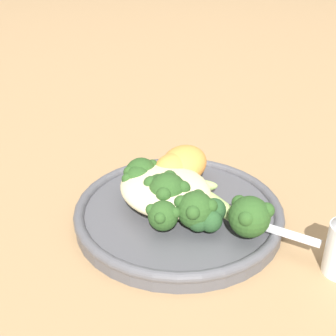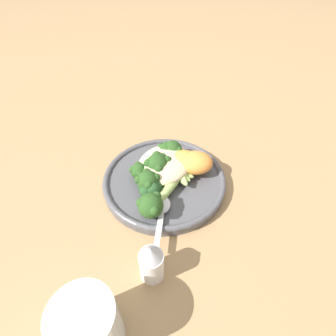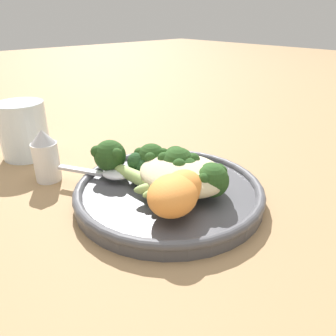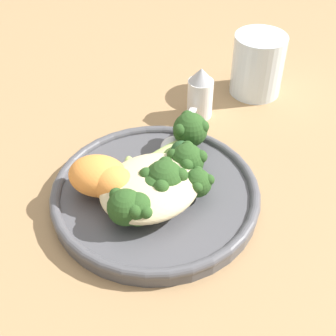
{
  "view_description": "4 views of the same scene",
  "coord_description": "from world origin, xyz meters",
  "px_view_note": "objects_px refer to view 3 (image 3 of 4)",
  "views": [
    {
      "loc": [
        0.38,
        -0.26,
        0.31
      ],
      "look_at": [
        -0.01,
        -0.02,
        0.06
      ],
      "focal_mm": 50.0,
      "sensor_mm": 36.0,
      "label": 1
    },
    {
      "loc": [
        0.29,
        0.18,
        0.38
      ],
      "look_at": [
        0.02,
        -0.01,
        0.05
      ],
      "focal_mm": 28.0,
      "sensor_mm": 36.0,
      "label": 2
    },
    {
      "loc": [
        -0.25,
        0.22,
        0.21
      ],
      "look_at": [
        0.01,
        -0.01,
        0.05
      ],
      "focal_mm": 35.0,
      "sensor_mm": 36.0,
      "label": 3
    },
    {
      "loc": [
        -0.22,
        -0.31,
        0.39
      ],
      "look_at": [
        0.03,
        -0.02,
        0.05
      ],
      "focal_mm": 50.0,
      "sensor_mm": 36.0,
      "label": 4
    }
  ],
  "objects_px": {
    "broccoli_stalk_4": "(171,166)",
    "salt_shaker": "(46,156)",
    "broccoli_stalk_5": "(153,163)",
    "water_glass": "(24,130)",
    "broccoli_stalk_0": "(204,182)",
    "sweet_potato_chunk_0": "(173,195)",
    "sweet_potato_chunk_1": "(185,187)",
    "broccoli_stalk_3": "(176,166)",
    "spoon": "(108,174)",
    "quinoa_mound": "(184,175)",
    "kale_tuft": "(144,162)",
    "plate": "(169,191)",
    "broccoli_stalk_2": "(184,174)",
    "broccoli_stalk_1": "(196,181)",
    "broccoli_stalk_6": "(117,161)"
  },
  "relations": [
    {
      "from": "broccoli_stalk_0",
      "to": "water_glass",
      "type": "height_order",
      "value": "water_glass"
    },
    {
      "from": "broccoli_stalk_4",
      "to": "broccoli_stalk_0",
      "type": "bearing_deg",
      "value": -129.09
    },
    {
      "from": "kale_tuft",
      "to": "plate",
      "type": "bearing_deg",
      "value": -177.95
    },
    {
      "from": "sweet_potato_chunk_1",
      "to": "broccoli_stalk_3",
      "type": "bearing_deg",
      "value": -31.74
    },
    {
      "from": "broccoli_stalk_4",
      "to": "sweet_potato_chunk_1",
      "type": "relative_size",
      "value": 1.89
    },
    {
      "from": "broccoli_stalk_5",
      "to": "kale_tuft",
      "type": "height_order",
      "value": "broccoli_stalk_5"
    },
    {
      "from": "broccoli_stalk_3",
      "to": "sweet_potato_chunk_1",
      "type": "distance_m",
      "value": 0.05
    },
    {
      "from": "broccoli_stalk_4",
      "to": "spoon",
      "type": "distance_m",
      "value": 0.08
    },
    {
      "from": "broccoli_stalk_4",
      "to": "broccoli_stalk_6",
      "type": "distance_m",
      "value": 0.07
    },
    {
      "from": "kale_tuft",
      "to": "broccoli_stalk_4",
      "type": "bearing_deg",
      "value": -146.76
    },
    {
      "from": "broccoli_stalk_4",
      "to": "spoon",
      "type": "xyz_separation_m",
      "value": [
        0.05,
        0.06,
        -0.01
      ]
    },
    {
      "from": "broccoli_stalk_5",
      "to": "water_glass",
      "type": "relative_size",
      "value": 1.09
    },
    {
      "from": "spoon",
      "to": "water_glass",
      "type": "relative_size",
      "value": 1.12
    },
    {
      "from": "kale_tuft",
      "to": "salt_shaker",
      "type": "distance_m",
      "value": 0.14
    },
    {
      "from": "water_glass",
      "to": "broccoli_stalk_6",
      "type": "bearing_deg",
      "value": -166.26
    },
    {
      "from": "broccoli_stalk_1",
      "to": "spoon",
      "type": "xyz_separation_m",
      "value": [
        0.1,
        0.05,
        -0.01
      ]
    },
    {
      "from": "broccoli_stalk_0",
      "to": "kale_tuft",
      "type": "relative_size",
      "value": 1.86
    },
    {
      "from": "broccoli_stalk_1",
      "to": "kale_tuft",
      "type": "bearing_deg",
      "value": 129.82
    },
    {
      "from": "quinoa_mound",
      "to": "broccoli_stalk_3",
      "type": "distance_m",
      "value": 0.02
    },
    {
      "from": "plate",
      "to": "broccoli_stalk_4",
      "type": "height_order",
      "value": "broccoli_stalk_4"
    },
    {
      "from": "sweet_potato_chunk_1",
      "to": "kale_tuft",
      "type": "distance_m",
      "value": 0.09
    },
    {
      "from": "broccoli_stalk_0",
      "to": "sweet_potato_chunk_0",
      "type": "height_order",
      "value": "sweet_potato_chunk_0"
    },
    {
      "from": "broccoli_stalk_3",
      "to": "broccoli_stalk_4",
      "type": "xyz_separation_m",
      "value": [
        0.02,
        -0.01,
        -0.01
      ]
    },
    {
      "from": "broccoli_stalk_2",
      "to": "broccoli_stalk_5",
      "type": "xyz_separation_m",
      "value": [
        0.05,
        0.01,
        0.0
      ]
    },
    {
      "from": "broccoli_stalk_5",
      "to": "kale_tuft",
      "type": "distance_m",
      "value": 0.01
    },
    {
      "from": "sweet_potato_chunk_0",
      "to": "broccoli_stalk_5",
      "type": "bearing_deg",
      "value": -26.42
    },
    {
      "from": "plate",
      "to": "broccoli_stalk_0",
      "type": "height_order",
      "value": "broccoli_stalk_0"
    },
    {
      "from": "broccoli_stalk_5",
      "to": "salt_shaker",
      "type": "height_order",
      "value": "salt_shaker"
    },
    {
      "from": "plate",
      "to": "sweet_potato_chunk_1",
      "type": "height_order",
      "value": "sweet_potato_chunk_1"
    },
    {
      "from": "broccoli_stalk_2",
      "to": "kale_tuft",
      "type": "height_order",
      "value": "broccoli_stalk_2"
    },
    {
      "from": "broccoli_stalk_5",
      "to": "broccoli_stalk_6",
      "type": "relative_size",
      "value": 0.75
    },
    {
      "from": "broccoli_stalk_3",
      "to": "broccoli_stalk_4",
      "type": "distance_m",
      "value": 0.02
    },
    {
      "from": "broccoli_stalk_5",
      "to": "spoon",
      "type": "bearing_deg",
      "value": 82.18
    },
    {
      "from": "broccoli_stalk_2",
      "to": "broccoli_stalk_3",
      "type": "distance_m",
      "value": 0.02
    },
    {
      "from": "broccoli_stalk_5",
      "to": "salt_shaker",
      "type": "relative_size",
      "value": 1.32
    },
    {
      "from": "broccoli_stalk_4",
      "to": "salt_shaker",
      "type": "distance_m",
      "value": 0.17
    },
    {
      "from": "broccoli_stalk_3",
      "to": "quinoa_mound",
      "type": "bearing_deg",
      "value": -115.23
    },
    {
      "from": "broccoli_stalk_2",
      "to": "broccoli_stalk_4",
      "type": "bearing_deg",
      "value": 79.08
    },
    {
      "from": "broccoli_stalk_2",
      "to": "sweet_potato_chunk_0",
      "type": "relative_size",
      "value": 1.24
    },
    {
      "from": "broccoli_stalk_1",
      "to": "sweet_potato_chunk_0",
      "type": "distance_m",
      "value": 0.05
    },
    {
      "from": "plate",
      "to": "broccoli_stalk_3",
      "type": "relative_size",
      "value": 2.68
    },
    {
      "from": "broccoli_stalk_3",
      "to": "spoon",
      "type": "bearing_deg",
      "value": 110.59
    },
    {
      "from": "broccoli_stalk_1",
      "to": "water_glass",
      "type": "xyz_separation_m",
      "value": [
        0.29,
        0.09,
        0.01
      ]
    },
    {
      "from": "quinoa_mound",
      "to": "sweet_potato_chunk_1",
      "type": "xyz_separation_m",
      "value": [
        -0.03,
        0.02,
        0.0
      ]
    },
    {
      "from": "water_glass",
      "to": "broccoli_stalk_5",
      "type": "bearing_deg",
      "value": -161.0
    },
    {
      "from": "sweet_potato_chunk_1",
      "to": "water_glass",
      "type": "height_order",
      "value": "water_glass"
    },
    {
      "from": "broccoli_stalk_0",
      "to": "sweet_potato_chunk_1",
      "type": "relative_size",
      "value": 1.56
    },
    {
      "from": "quinoa_mound",
      "to": "broccoli_stalk_1",
      "type": "height_order",
      "value": "broccoli_stalk_1"
    },
    {
      "from": "quinoa_mound",
      "to": "broccoli_stalk_4",
      "type": "relative_size",
      "value": 1.13
    },
    {
      "from": "sweet_potato_chunk_0",
      "to": "sweet_potato_chunk_1",
      "type": "xyz_separation_m",
      "value": [
        0.0,
        -0.02,
        -0.0
      ]
    }
  ]
}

